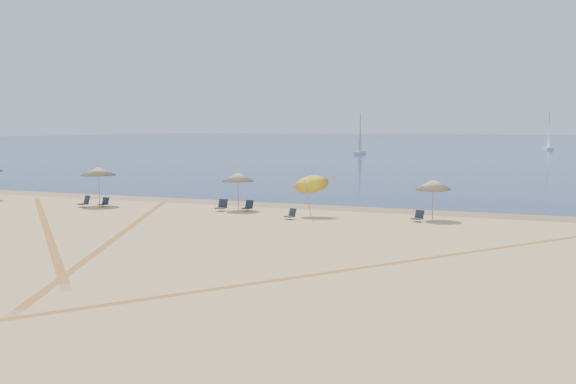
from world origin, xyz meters
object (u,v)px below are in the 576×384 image
Objects in this scene: chair_7 at (418,217)px; chair_6 at (291,215)px; chair_3 at (104,203)px; umbrella_2 at (238,177)px; chair_2 at (85,202)px; chair_4 at (222,206)px; umbrella_3 at (311,180)px; chair_5 at (248,206)px; umbrella_1 at (99,171)px; umbrella_4 at (433,184)px; sailboat_0 at (360,142)px; sailboat_1 at (549,139)px.

chair_6 is at bearing -146.63° from chair_7.
chair_3 is 19.86m from chair_7.
umbrella_2 is at bearing 16.80° from chair_3.
chair_7 is (20.99, 1.39, -0.05)m from chair_2.
umbrella_2 is 3.78× the size of chair_3.
chair_4 is 5.53m from chair_6.
umbrella_2 is 2.71× the size of chair_2.
chair_5 is (-4.27, 0.68, -1.77)m from umbrella_3.
umbrella_1 reaches higher than chair_5.
chair_5 is (1.51, 0.53, -0.02)m from chair_4.
umbrella_2 is at bearing 44.96° from chair_4.
umbrella_3 reaches higher than chair_2.
umbrella_4 reaches higher than chair_3.
umbrella_2 is 3.38× the size of chair_4.
chair_5 is at bearing -83.71° from sailboat_0.
sailboat_0 is at bearing 117.65° from chair_2.
chair_7 is (11.20, -0.84, -1.77)m from umbrella_2.
umbrella_2 reaches higher than chair_7.
umbrella_3 is 3.15× the size of chair_2.
sailboat_0 is (-20.28, 83.49, 0.22)m from umbrella_3.
umbrella_1 is 0.32× the size of sailboat_1.
umbrella_1 reaches higher than chair_3.
chair_5 is (0.78, -0.23, -1.75)m from umbrella_2.
sailboat_0 is at bearing 99.77° from chair_3.
chair_7 is 119.00m from sailboat_1.
chair_4 is 0.99× the size of chair_5.
chair_5 is at bearing -106.64° from sailboat_1.
sailboat_1 is (16.58, 118.21, 2.16)m from chair_5.
chair_5 is at bearing 171.61° from chair_6.
umbrella_4 is 0.28× the size of sailboat_1.
umbrella_3 is at bearing 1.76° from umbrella_1.
chair_5 is at bearing 170.92° from umbrella_3.
umbrella_1 is 20.62m from chair_7.
chair_3 is at bearing -158.54° from chair_7.
sailboat_0 reaches higher than chair_6.
umbrella_1 is at bearing -176.02° from umbrella_4.
chair_2 reaches higher than chair_3.
chair_4 is 1.60m from chair_5.
umbrella_2 is 5.48m from chair_6.
chair_5 is 0.98× the size of chair_7.
umbrella_4 is at bearing 11.35° from chair_5.
umbrella_1 is at bearing 85.83° from chair_2.
umbrella_2 is 2.02m from chair_4.
chair_5 is at bearing 34.68° from chair_2.
sailboat_1 is (26.69, 119.33, 0.20)m from umbrella_1.
umbrella_4 is at bearing -101.35° from sailboat_1.
umbrella_1 is 0.34× the size of sailboat_0.
chair_7 is at bearing 7.95° from chair_3.
chair_5 is at bearing -164.52° from chair_7.
umbrella_2 is 119.25m from sailboat_1.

